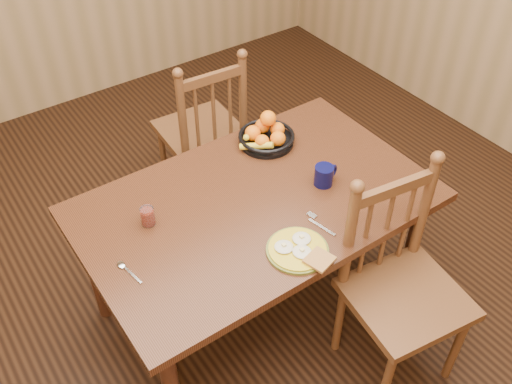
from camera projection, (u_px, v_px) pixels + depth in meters
room at (256, 87)px, 2.21m from camera, size 4.52×5.02×2.72m
dining_table at (256, 213)px, 2.67m from camera, size 1.60×1.00×0.75m
chair_far at (203, 131)px, 3.44m from camera, size 0.49×0.47×1.03m
chair_near at (401, 288)px, 2.52m from camera, size 0.54×0.53×1.07m
breakfast_plate at (299, 250)px, 2.37m from camera, size 0.26×0.30×0.04m
fork at (319, 223)px, 2.50m from camera, size 0.05×0.18×0.00m
spoon at (125, 268)px, 2.30m from camera, size 0.05×0.16×0.01m
coffee_mug at (325, 175)px, 2.66m from camera, size 0.13×0.09×0.10m
juice_glass at (148, 217)px, 2.47m from camera, size 0.06×0.06×0.09m
fruit_bowl at (266, 135)px, 2.90m from camera, size 0.29×0.29×0.17m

